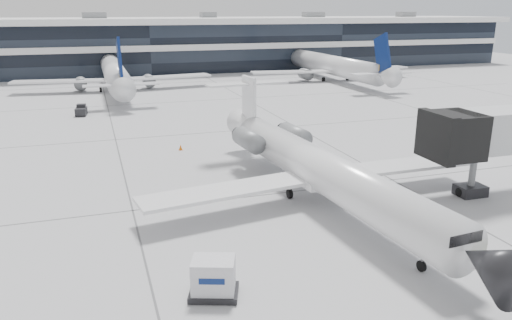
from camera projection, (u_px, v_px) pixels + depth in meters
name	position (u px, v px, depth m)	size (l,w,h in m)	color
ground	(273.00, 194.00, 36.28)	(220.00, 220.00, 0.00)	#9C9C9E
terminal	(145.00, 47.00, 109.39)	(170.00, 22.00, 10.00)	black
bg_jet_center	(116.00, 90.00, 83.88)	(32.00, 40.00, 9.60)	white
bg_jet_right	(331.00, 80.00, 95.90)	(32.00, 40.00, 9.60)	white
regional_jet	(318.00, 167.00, 34.32)	(24.96, 31.19, 7.20)	white
cargo_uld	(214.00, 278.00, 23.10)	(2.69, 2.33, 1.84)	black
traffic_cone	(181.00, 147.00, 47.58)	(0.43, 0.43, 0.54)	#DC600B
far_tug	(81.00, 111.00, 63.18)	(1.55, 2.30, 1.37)	black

